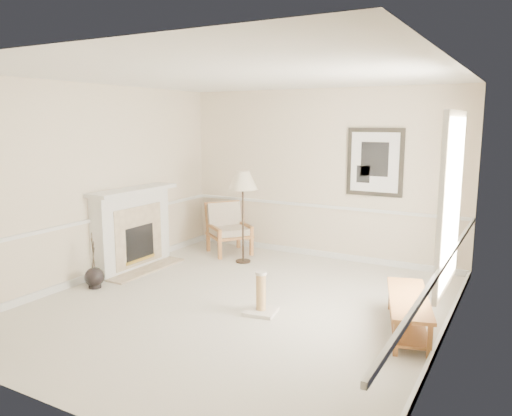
% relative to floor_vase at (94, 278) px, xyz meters
% --- Properties ---
extents(ground, '(5.50, 5.50, 0.00)m').
position_rel_floor_vase_xyz_m(ground, '(2.15, 0.42, -0.15)').
color(ground, silver).
rests_on(ground, ground).
extents(room, '(5.04, 5.54, 2.92)m').
position_rel_floor_vase_xyz_m(room, '(2.29, 0.49, 1.72)').
color(room, beige).
rests_on(room, ground).
extents(fireplace, '(0.64, 1.64, 1.31)m').
position_rel_floor_vase_xyz_m(fireplace, '(-0.19, 1.02, 0.49)').
color(fireplace, white).
rests_on(fireplace, ground).
extents(floor_vase, '(0.28, 0.28, 0.82)m').
position_rel_floor_vase_xyz_m(floor_vase, '(0.00, 0.00, 0.00)').
color(floor_vase, black).
rests_on(floor_vase, ground).
extents(armchair, '(0.99, 0.97, 0.90)m').
position_rel_floor_vase_xyz_m(armchair, '(0.59, 2.61, 0.34)').
color(armchair, brown).
rests_on(armchair, ground).
extents(floor_lamp, '(0.56, 0.56, 1.55)m').
position_rel_floor_vase_xyz_m(floor_lamp, '(1.18, 2.18, 1.20)').
color(floor_lamp, black).
rests_on(floor_lamp, ground).
extents(bench, '(0.81, 1.48, 0.41)m').
position_rel_floor_vase_xyz_m(bench, '(4.25, 0.66, 0.12)').
color(bench, brown).
rests_on(bench, ground).
extents(scratching_post, '(0.43, 0.43, 0.54)m').
position_rel_floor_vase_xyz_m(scratching_post, '(2.54, 0.32, 0.02)').
color(scratching_post, silver).
rests_on(scratching_post, ground).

